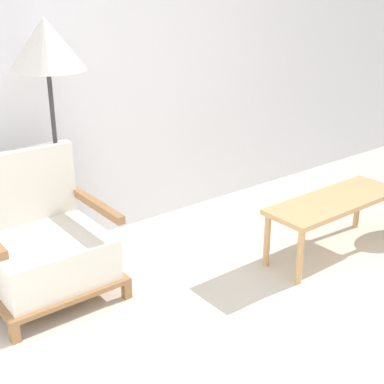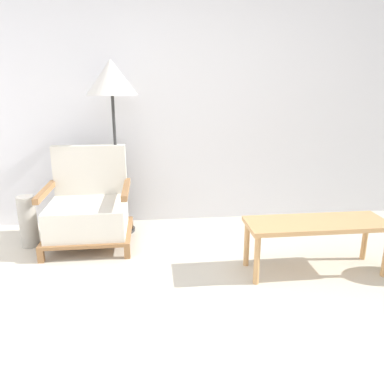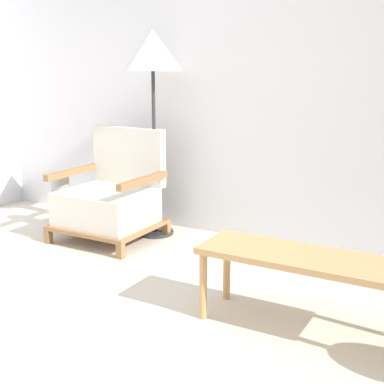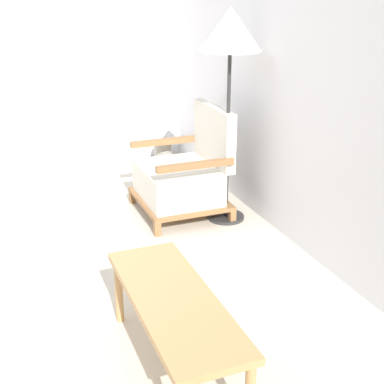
% 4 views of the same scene
% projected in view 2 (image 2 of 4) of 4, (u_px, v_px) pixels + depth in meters
% --- Properties ---
extents(ground_plane, '(14.00, 14.00, 0.00)m').
position_uv_depth(ground_plane, '(241.00, 349.00, 2.10)').
color(ground_plane, beige).
extents(wall_back, '(8.00, 0.06, 2.70)m').
position_uv_depth(wall_back, '(195.00, 92.00, 3.78)').
color(wall_back, silver).
rests_on(wall_back, ground_plane).
extents(armchair, '(0.76, 0.68, 0.88)m').
position_uv_depth(armchair, '(88.00, 210.00, 3.40)').
color(armchair, olive).
rests_on(armchair, ground_plane).
extents(floor_lamp, '(0.46, 0.46, 1.64)m').
position_uv_depth(floor_lamp, '(112.00, 84.00, 3.37)').
color(floor_lamp, '#2D2D2D').
rests_on(floor_lamp, ground_plane).
extents(coffee_table, '(1.09, 0.37, 0.42)m').
position_uv_depth(coffee_table, '(317.00, 228.00, 2.88)').
color(coffee_table, tan).
rests_on(coffee_table, ground_plane).
extents(vase, '(0.16, 0.16, 0.47)m').
position_uv_depth(vase, '(28.00, 221.00, 3.37)').
color(vase, '#9E998E').
rests_on(vase, ground_plane).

